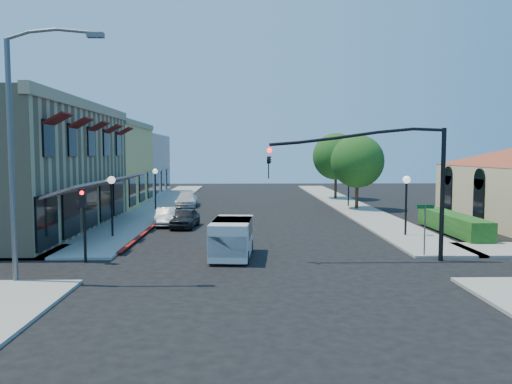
{
  "coord_description": "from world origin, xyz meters",
  "views": [
    {
      "loc": [
        -0.91,
        -20.61,
        4.87
      ],
      "look_at": [
        -0.22,
        8.62,
        2.6
      ],
      "focal_mm": 35.0,
      "sensor_mm": 36.0,
      "label": 1
    }
  ],
  "objects_px": {
    "parked_car_d": "(188,199)",
    "parked_car_b": "(166,217)",
    "cobra_streetlight": "(20,142)",
    "street_tree_b": "(336,156)",
    "lamppost_right_far": "(349,177)",
    "white_van": "(232,236)",
    "street_tree_a": "(357,161)",
    "lamppost_left_far": "(155,178)",
    "parked_car_c": "(187,199)",
    "secondary_signal": "(84,211)",
    "lamppost_right_near": "(406,190)",
    "parked_car_a": "(185,218)",
    "signal_mast_arm": "(396,171)",
    "lamppost_left_near": "(112,191)",
    "street_name_sign": "(425,222)"
  },
  "relations": [
    {
      "from": "lamppost_right_far",
      "to": "parked_car_a",
      "type": "distance_m",
      "value": 18.04
    },
    {
      "from": "street_tree_a",
      "to": "lamppost_left_far",
      "type": "xyz_separation_m",
      "value": [
        -17.3,
        0.0,
        -1.46
      ]
    },
    {
      "from": "secondary_signal",
      "to": "lamppost_right_near",
      "type": "xyz_separation_m",
      "value": [
        16.5,
        6.59,
        0.42
      ]
    },
    {
      "from": "street_tree_a",
      "to": "street_name_sign",
      "type": "distance_m",
      "value": 20.0
    },
    {
      "from": "parked_car_d",
      "to": "street_name_sign",
      "type": "bearing_deg",
      "value": -64.65
    },
    {
      "from": "parked_car_d",
      "to": "lamppost_left_far",
      "type": "bearing_deg",
      "value": -124.48
    },
    {
      "from": "street_tree_b",
      "to": "street_tree_a",
      "type": "bearing_deg",
      "value": -90.0
    },
    {
      "from": "parked_car_a",
      "to": "secondary_signal",
      "type": "bearing_deg",
      "value": -100.91
    },
    {
      "from": "parked_car_d",
      "to": "parked_car_b",
      "type": "bearing_deg",
      "value": -94.58
    },
    {
      "from": "lamppost_left_near",
      "to": "parked_car_a",
      "type": "bearing_deg",
      "value": 47.23
    },
    {
      "from": "lamppost_right_far",
      "to": "street_tree_a",
      "type": "bearing_deg",
      "value": -81.47
    },
    {
      "from": "lamppost_right_near",
      "to": "lamppost_left_far",
      "type": "bearing_deg",
      "value": 140.53
    },
    {
      "from": "street_tree_a",
      "to": "parked_car_b",
      "type": "xyz_separation_m",
      "value": [
        -15.0,
        -9.0,
        -3.59
      ]
    },
    {
      "from": "lamppost_right_far",
      "to": "white_van",
      "type": "relative_size",
      "value": 0.87
    },
    {
      "from": "cobra_streetlight",
      "to": "parked_car_c",
      "type": "xyz_separation_m",
      "value": [
        2.95,
        27.0,
        -4.62
      ]
    },
    {
      "from": "street_tree_b",
      "to": "white_van",
      "type": "height_order",
      "value": "street_tree_b"
    },
    {
      "from": "cobra_streetlight",
      "to": "lamppost_left_far",
      "type": "bearing_deg",
      "value": 88.45
    },
    {
      "from": "parked_car_d",
      "to": "secondary_signal",
      "type": "bearing_deg",
      "value": -98.76
    },
    {
      "from": "parked_car_c",
      "to": "street_name_sign",
      "type": "bearing_deg",
      "value": -61.48
    },
    {
      "from": "street_tree_a",
      "to": "lamppost_left_far",
      "type": "distance_m",
      "value": 17.36
    },
    {
      "from": "lamppost_right_far",
      "to": "white_van",
      "type": "bearing_deg",
      "value": -114.82
    },
    {
      "from": "street_name_sign",
      "to": "street_tree_a",
      "type": "bearing_deg",
      "value": 86.24
    },
    {
      "from": "cobra_streetlight",
      "to": "street_tree_b",
      "type": "bearing_deg",
      "value": 62.17
    },
    {
      "from": "cobra_streetlight",
      "to": "lamppost_left_far",
      "type": "xyz_separation_m",
      "value": [
        0.65,
        24.0,
        -2.53
      ]
    },
    {
      "from": "parked_car_d",
      "to": "lamppost_left_near",
      "type": "bearing_deg",
      "value": -101.86
    },
    {
      "from": "lamppost_right_near",
      "to": "parked_car_d",
      "type": "height_order",
      "value": "lamppost_right_near"
    },
    {
      "from": "street_tree_b",
      "to": "parked_car_a",
      "type": "relative_size",
      "value": 1.88
    },
    {
      "from": "cobra_streetlight",
      "to": "lamppost_left_far",
      "type": "distance_m",
      "value": 24.14
    },
    {
      "from": "street_tree_a",
      "to": "lamppost_right_near",
      "type": "distance_m",
      "value": 14.08
    },
    {
      "from": "lamppost_right_near",
      "to": "parked_car_c",
      "type": "bearing_deg",
      "value": 130.85
    },
    {
      "from": "lamppost_left_far",
      "to": "lamppost_right_far",
      "type": "bearing_deg",
      "value": 6.71
    },
    {
      "from": "signal_mast_arm",
      "to": "lamppost_left_far",
      "type": "bearing_deg",
      "value": 125.0
    },
    {
      "from": "street_tree_b",
      "to": "lamppost_left_far",
      "type": "relative_size",
      "value": 1.97
    },
    {
      "from": "lamppost_left_far",
      "to": "lamppost_right_far",
      "type": "distance_m",
      "value": 17.12
    },
    {
      "from": "signal_mast_arm",
      "to": "lamppost_right_near",
      "type": "height_order",
      "value": "signal_mast_arm"
    },
    {
      "from": "signal_mast_arm",
      "to": "white_van",
      "type": "relative_size",
      "value": 1.94
    },
    {
      "from": "lamppost_right_far",
      "to": "parked_car_b",
      "type": "height_order",
      "value": "lamppost_right_far"
    },
    {
      "from": "signal_mast_arm",
      "to": "lamppost_right_near",
      "type": "relative_size",
      "value": 2.24
    },
    {
      "from": "street_name_sign",
      "to": "lamppost_left_far",
      "type": "bearing_deg",
      "value": 128.94
    },
    {
      "from": "parked_car_b",
      "to": "parked_car_d",
      "type": "xyz_separation_m",
      "value": [
        0.0,
        13.0,
        -0.04
      ]
    },
    {
      "from": "lamppost_left_far",
      "to": "parked_car_a",
      "type": "bearing_deg",
      "value": -69.7
    },
    {
      "from": "signal_mast_arm",
      "to": "parked_car_c",
      "type": "relative_size",
      "value": 1.78
    },
    {
      "from": "parked_car_a",
      "to": "parked_car_d",
      "type": "bearing_deg",
      "value": 101.61
    },
    {
      "from": "secondary_signal",
      "to": "signal_mast_arm",
      "type": "bearing_deg",
      "value": 0.37
    },
    {
      "from": "lamppost_right_near",
      "to": "white_van",
      "type": "relative_size",
      "value": 0.87
    },
    {
      "from": "secondary_signal",
      "to": "street_tree_a",
      "type": "bearing_deg",
      "value": 50.79
    },
    {
      "from": "lamppost_left_far",
      "to": "parked_car_d",
      "type": "relative_size",
      "value": 0.89
    },
    {
      "from": "secondary_signal",
      "to": "lamppost_right_near",
      "type": "distance_m",
      "value": 17.77
    },
    {
      "from": "parked_car_b",
      "to": "parked_car_c",
      "type": "xyz_separation_m",
      "value": [
        0.0,
        12.0,
        0.05
      ]
    },
    {
      "from": "lamppost_right_far",
      "to": "parked_car_d",
      "type": "height_order",
      "value": "lamppost_right_far"
    }
  ]
}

